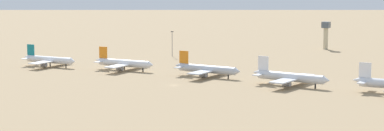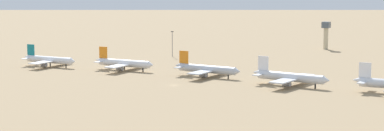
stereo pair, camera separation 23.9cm
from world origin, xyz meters
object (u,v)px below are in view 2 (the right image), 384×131
object	(u,v)px
control_tower	(326,33)
parked_jet_white_3	(290,77)
parked_jet_orange_2	(207,69)
parked_jet_teal_0	(49,60)
parked_jet_orange_1	(124,63)
light_pole_west	(172,42)

from	to	relation	value
control_tower	parked_jet_white_3	bearing A→B (deg)	-77.77
parked_jet_orange_2	control_tower	xyz separation A→B (m)	(12.37, 156.25, 7.42)
parked_jet_teal_0	parked_jet_orange_1	xyz separation A→B (m)	(46.15, 7.60, 0.10)
control_tower	light_pole_west	world-z (taller)	control_tower
parked_jet_white_3	control_tower	xyz separation A→B (m)	(-35.28, 162.69, 7.24)
parked_jet_orange_1	parked_jet_orange_2	bearing A→B (deg)	-0.60
parked_jet_teal_0	light_pole_west	size ratio (longest dim) A/B	2.28
parked_jet_teal_0	parked_jet_white_3	world-z (taller)	parked_jet_white_3
light_pole_west	control_tower	bearing A→B (deg)	50.68
control_tower	light_pole_west	xyz separation A→B (m)	(-72.54, -88.57, -2.29)
parked_jet_orange_1	light_pole_west	distance (m)	68.92
parked_jet_white_3	parked_jet_teal_0	bearing A→B (deg)	-173.33
parked_jet_orange_1	parked_jet_orange_2	xyz separation A→B (m)	(51.05, 0.43, 0.09)
parked_jet_orange_2	control_tower	size ratio (longest dim) A/B	2.01
parked_jet_orange_1	control_tower	xyz separation A→B (m)	(63.42, 156.68, 7.51)
parked_jet_teal_0	parked_jet_white_3	xyz separation A→B (m)	(144.85, 1.59, 0.37)
light_pole_west	parked_jet_orange_2	bearing A→B (deg)	-48.36
parked_jet_orange_1	light_pole_west	world-z (taller)	light_pole_west
parked_jet_teal_0	control_tower	world-z (taller)	control_tower
parked_jet_teal_0	parked_jet_white_3	distance (m)	144.86
parked_jet_orange_2	light_pole_west	world-z (taller)	light_pole_west
parked_jet_orange_1	control_tower	world-z (taller)	control_tower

